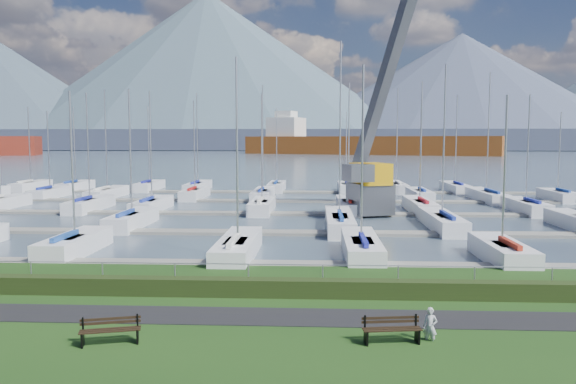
# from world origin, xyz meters

# --- Properties ---
(path) EXTENTS (160.00, 2.00, 0.04)m
(path) POSITION_xyz_m (0.00, -3.00, 0.01)
(path) COLOR black
(path) RESTS_ON grass
(water) EXTENTS (800.00, 540.00, 0.20)m
(water) POSITION_xyz_m (0.00, 260.00, -0.40)
(water) COLOR #415060
(hedge) EXTENTS (80.00, 0.70, 0.70)m
(hedge) POSITION_xyz_m (0.00, -0.40, 0.35)
(hedge) COLOR #212F11
(hedge) RESTS_ON grass
(fence) EXTENTS (80.00, 0.04, 0.04)m
(fence) POSITION_xyz_m (0.00, 0.00, 1.20)
(fence) COLOR #92959A
(fence) RESTS_ON grass
(foothill) EXTENTS (900.00, 80.00, 12.00)m
(foothill) POSITION_xyz_m (0.00, 330.00, 6.00)
(foothill) COLOR #3B4256
(foothill) RESTS_ON water
(mountains) EXTENTS (1190.00, 360.00, 115.00)m
(mountains) POSITION_xyz_m (7.35, 404.62, 46.68)
(mountains) COLOR #3B4557
(mountains) RESTS_ON water
(docks) EXTENTS (90.00, 41.60, 0.25)m
(docks) POSITION_xyz_m (0.00, 26.00, -0.22)
(docks) COLOR slate
(docks) RESTS_ON water
(bench_left) EXTENTS (1.85, 0.87, 0.85)m
(bench_left) POSITION_xyz_m (-4.51, -5.84, 0.42)
(bench_left) COLOR black
(bench_left) RESTS_ON grass
(bench_right) EXTENTS (1.84, 0.66, 0.85)m
(bench_right) POSITION_xyz_m (4.04, -5.31, 0.42)
(bench_right) COLOR black
(bench_right) RESTS_ON grass
(person) EXTENTS (0.51, 0.44, 1.20)m
(person) POSITION_xyz_m (5.26, -5.07, 0.60)
(person) COLOR #B6B7BE
(person) RESTS_ON grass
(crane) EXTENTS (7.38, 13.04, 22.35)m
(crane) POSITION_xyz_m (6.78, 26.92, 5.33)
(crane) COLOR #515358
(crane) RESTS_ON water
(cargo_ship_mid) EXTENTS (108.53, 55.72, 21.50)m
(cargo_ship_mid) POSITION_xyz_m (19.48, 222.57, 3.46)
(cargo_ship_mid) COLOR brown
(cargo_ship_mid) RESTS_ON water
(sailboat_fleet) EXTENTS (75.19, 50.26, 13.73)m
(sailboat_fleet) POSITION_xyz_m (-0.93, 29.20, 5.39)
(sailboat_fleet) COLOR navy
(sailboat_fleet) RESTS_ON water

